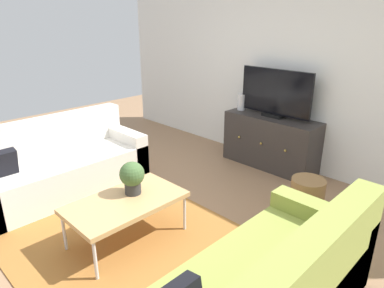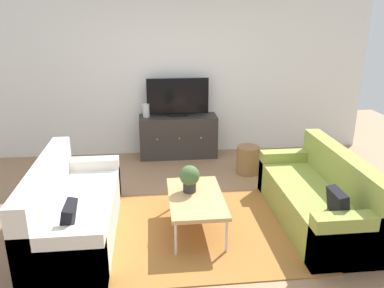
# 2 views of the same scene
# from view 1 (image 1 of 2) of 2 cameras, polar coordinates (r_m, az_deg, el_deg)

# --- Properties ---
(ground_plane) EXTENTS (10.00, 10.00, 0.00)m
(ground_plane) POSITION_cam_1_polar(r_m,az_deg,el_deg) (3.43, -8.40, -14.84)
(ground_plane) COLOR #997251
(wall_back) EXTENTS (6.40, 0.12, 2.70)m
(wall_back) POSITION_cam_1_polar(r_m,az_deg,el_deg) (4.80, 16.29, 12.28)
(wall_back) COLOR white
(wall_back) RESTS_ON ground_plane
(area_rug) EXTENTS (2.50, 1.90, 0.01)m
(area_rug) POSITION_cam_1_polar(r_m,az_deg,el_deg) (3.36, -10.52, -15.72)
(area_rug) COLOR #9E662D
(area_rug) RESTS_ON ground_plane
(couch_left_side) EXTENTS (0.81, 1.92, 0.85)m
(couch_left_side) POSITION_cam_1_polar(r_m,az_deg,el_deg) (4.36, -21.21, -3.67)
(couch_left_side) COLOR silver
(couch_left_side) RESTS_ON ground_plane
(coffee_table) EXTENTS (0.60, 1.04, 0.42)m
(coffee_table) POSITION_cam_1_polar(r_m,az_deg,el_deg) (3.19, -10.91, -9.59)
(coffee_table) COLOR tan
(coffee_table) RESTS_ON ground_plane
(potted_plant) EXTENTS (0.23, 0.23, 0.31)m
(potted_plant) POSITION_cam_1_polar(r_m,az_deg,el_deg) (3.21, -9.87, -5.30)
(potted_plant) COLOR #2D2D2D
(potted_plant) RESTS_ON coffee_table
(tv_console) EXTENTS (1.29, 0.47, 0.70)m
(tv_console) POSITION_cam_1_polar(r_m,az_deg,el_deg) (4.82, 12.85, 0.37)
(tv_console) COLOR #332D2B
(tv_console) RESTS_ON ground_plane
(flat_screen_tv) EXTENTS (1.01, 0.16, 0.63)m
(flat_screen_tv) POSITION_cam_1_polar(r_m,az_deg,el_deg) (4.66, 13.62, 8.14)
(flat_screen_tv) COLOR black
(flat_screen_tv) RESTS_ON tv_console
(glass_vase) EXTENTS (0.11, 0.11, 0.23)m
(glass_vase) POSITION_cam_1_polar(r_m,az_deg,el_deg) (4.97, 8.17, 6.88)
(glass_vase) COLOR silver
(glass_vase) RESTS_ON tv_console
(wicker_basket) EXTENTS (0.34, 0.34, 0.43)m
(wicker_basket) POSITION_cam_1_polar(r_m,az_deg,el_deg) (3.76, 18.42, -8.53)
(wicker_basket) COLOR olive
(wicker_basket) RESTS_ON ground_plane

